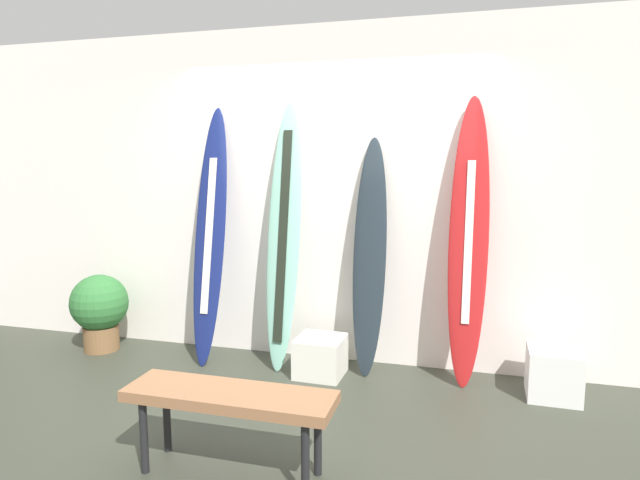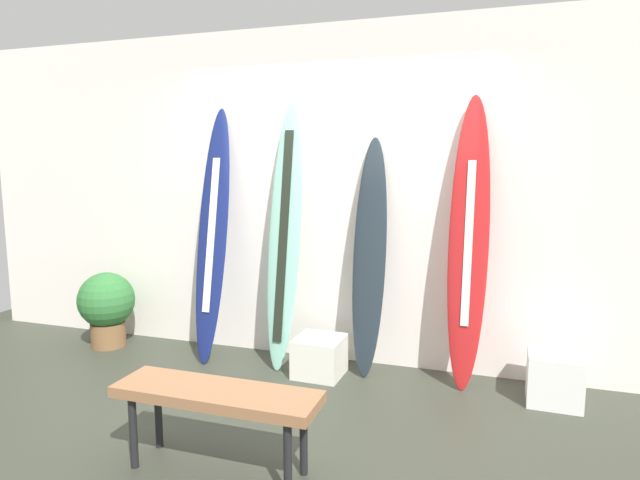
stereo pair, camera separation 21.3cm
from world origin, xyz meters
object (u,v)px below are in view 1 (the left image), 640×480
object	(u,v)px
surfboard_navy	(210,235)
surfboard_crimson	(468,242)
display_block_left	(554,373)
surfboard_seafoam	(284,238)
bench	(230,401)
display_block_center	(321,356)
surfboard_charcoal	(370,257)
potted_plant	(100,308)

from	to	relation	value
surfboard_navy	surfboard_crimson	xyz separation A→B (m)	(2.10, 0.06, 0.02)
surfboard_crimson	display_block_left	world-z (taller)	surfboard_crimson
surfboard_seafoam	bench	size ratio (longest dim) A/B	1.90
surfboard_navy	display_block_center	bearing A→B (deg)	-6.64
surfboard_charcoal	display_block_left	distance (m)	1.58
surfboard_navy	bench	size ratio (longest dim) A/B	1.88
surfboard_crimson	display_block_center	size ratio (longest dim) A/B	5.77
surfboard_navy	display_block_left	bearing A→B (deg)	-1.40
surfboard_navy	surfboard_seafoam	xyz separation A→B (m)	(0.65, 0.03, 0.00)
potted_plant	bench	world-z (taller)	potted_plant
display_block_left	potted_plant	distance (m)	3.81
surfboard_seafoam	display_block_left	size ratio (longest dim) A/B	5.89
display_block_left	display_block_center	xyz separation A→B (m)	(-1.73, -0.05, -0.02)
surfboard_charcoal	surfboard_seafoam	bearing A→B (deg)	-176.21
surfboard_crimson	display_block_left	size ratio (longest dim) A/B	5.90
surfboard_crimson	bench	distance (m)	2.15
display_block_center	potted_plant	distance (m)	2.09
display_block_left	potted_plant	xyz separation A→B (m)	(-3.81, -0.01, 0.21)
surfboard_navy	surfboard_crimson	world-z (taller)	surfboard_crimson
surfboard_crimson	bench	xyz separation A→B (m)	(-1.21, -1.64, -0.68)
potted_plant	display_block_center	bearing A→B (deg)	-1.13
surfboard_seafoam	surfboard_charcoal	size ratio (longest dim) A/B	1.16
surfboard_seafoam	surfboard_charcoal	bearing A→B (deg)	3.79
surfboard_seafoam	potted_plant	size ratio (longest dim) A/B	3.16
surfboard_crimson	display_block_left	xyz separation A→B (m)	(0.63, -0.13, -0.91)
potted_plant	display_block_left	bearing A→B (deg)	0.13
surfboard_seafoam	bench	world-z (taller)	surfboard_seafoam
display_block_left	display_block_center	world-z (taller)	display_block_left
display_block_left	bench	bearing A→B (deg)	-140.58
surfboard_charcoal	bench	distance (m)	1.80
surfboard_navy	surfboard_charcoal	xyz separation A→B (m)	(1.35, 0.08, -0.13)
display_block_center	bench	xyz separation A→B (m)	(-0.11, -1.46, 0.26)
surfboard_navy	surfboard_seafoam	distance (m)	0.65
display_block_left	surfboard_charcoal	bearing A→B (deg)	173.96
display_block_left	bench	size ratio (longest dim) A/B	0.32
surfboard_seafoam	surfboard_crimson	distance (m)	1.46
surfboard_charcoal	surfboard_crimson	bearing A→B (deg)	-1.44
surfboard_navy	surfboard_charcoal	distance (m)	1.36
potted_plant	surfboard_seafoam	bearing A→B (deg)	3.57
display_block_center	surfboard_seafoam	bearing A→B (deg)	157.09
display_block_left	bench	xyz separation A→B (m)	(-1.84, -1.51, 0.24)
surfboard_crimson	bench	bearing A→B (deg)	-126.47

